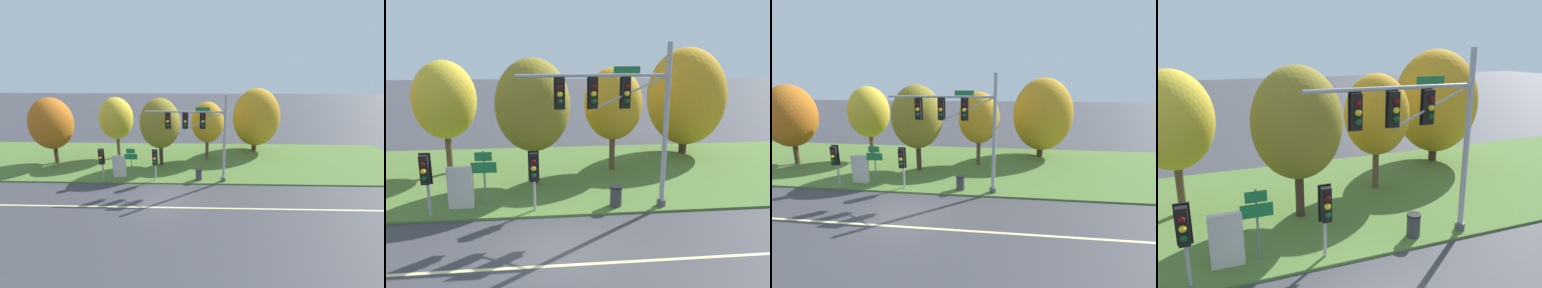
# 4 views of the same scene
# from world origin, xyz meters

# --- Properties ---
(grass_verge) EXTENTS (48.00, 11.50, 0.10)m
(grass_verge) POSITION_xyz_m (0.00, 8.25, 0.05)
(grass_verge) COLOR #517533
(grass_verge) RESTS_ON ground
(traffic_signal_mast) EXTENTS (6.51, 0.49, 7.15)m
(traffic_signal_mast) POSITION_xyz_m (2.82, 3.04, 4.58)
(traffic_signal_mast) COLOR #9EA0A5
(traffic_signal_mast) RESTS_ON grass_verge
(pedestrian_signal_near_kerb) EXTENTS (0.46, 0.55, 2.76)m
(pedestrian_signal_near_kerb) POSITION_xyz_m (-5.31, 2.85, 2.06)
(pedestrian_signal_near_kerb) COLOR #9EA0A5
(pedestrian_signal_near_kerb) RESTS_ON grass_verge
(pedestrian_signal_further_along) EXTENTS (0.46, 0.55, 2.71)m
(pedestrian_signal_further_along) POSITION_xyz_m (-0.91, 2.93, 2.01)
(pedestrian_signal_further_along) COLOR #9EA0A5
(pedestrian_signal_further_along) RESTS_ON grass_verge
(route_sign_post) EXTENTS (1.10, 0.08, 2.58)m
(route_sign_post) POSITION_xyz_m (-3.09, 3.73, 1.82)
(route_sign_post) COLOR slate
(route_sign_post) RESTS_ON grass_verge
(tree_left_of_mast) EXTENTS (3.42, 3.42, 6.31)m
(tree_left_of_mast) POSITION_xyz_m (-5.75, 8.78, 4.26)
(tree_left_of_mast) COLOR brown
(tree_left_of_mast) RESTS_ON grass_verge
(tree_behind_signpost) EXTENTS (3.77, 3.77, 6.49)m
(tree_behind_signpost) POSITION_xyz_m (-0.94, 6.62, 4.21)
(tree_behind_signpost) COLOR #423021
(tree_behind_signpost) RESTS_ON grass_verge
(tree_mid_verge) EXTENTS (3.27, 3.27, 5.91)m
(tree_mid_verge) POSITION_xyz_m (3.54, 8.53, 3.95)
(tree_mid_verge) COLOR brown
(tree_mid_verge) RESTS_ON grass_verge
(tree_tall_centre) EXTENTS (5.10, 5.10, 7.02)m
(tree_tall_centre) POSITION_xyz_m (9.02, 11.59, 3.92)
(tree_tall_centre) COLOR #423021
(tree_tall_centre) RESTS_ON grass_verge
(info_kiosk) EXTENTS (1.10, 0.24, 1.90)m
(info_kiosk) POSITION_xyz_m (-4.14, 3.68, 1.04)
(info_kiosk) COLOR beige
(info_kiosk) RESTS_ON grass_verge
(trash_bin) EXTENTS (0.56, 0.56, 0.93)m
(trash_bin) POSITION_xyz_m (2.72, 3.23, 0.57)
(trash_bin) COLOR #38383D
(trash_bin) RESTS_ON grass_verge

